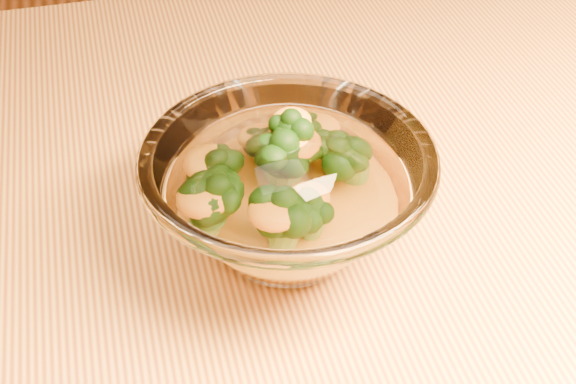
# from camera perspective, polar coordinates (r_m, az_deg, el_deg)

# --- Properties ---
(table) EXTENTS (1.20, 0.80, 0.75)m
(table) POSITION_cam_1_polar(r_m,az_deg,el_deg) (0.65, 8.25, -8.39)
(table) COLOR gold
(table) RESTS_ON ground
(glass_bowl) EXTENTS (0.19, 0.19, 0.09)m
(glass_bowl) POSITION_cam_1_polar(r_m,az_deg,el_deg) (0.53, 0.00, -0.34)
(glass_bowl) COLOR white
(glass_bowl) RESTS_ON table
(cheese_sauce) EXTENTS (0.10, 0.10, 0.03)m
(cheese_sauce) POSITION_cam_1_polar(r_m,az_deg,el_deg) (0.54, -0.00, -1.79)
(cheese_sauce) COLOR #FFA215
(cheese_sauce) RESTS_ON glass_bowl
(broccoli_heap) EXTENTS (0.12, 0.11, 0.07)m
(broccoli_heap) POSITION_cam_1_polar(r_m,az_deg,el_deg) (0.53, -0.79, 0.86)
(broccoli_heap) COLOR black
(broccoli_heap) RESTS_ON cheese_sauce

